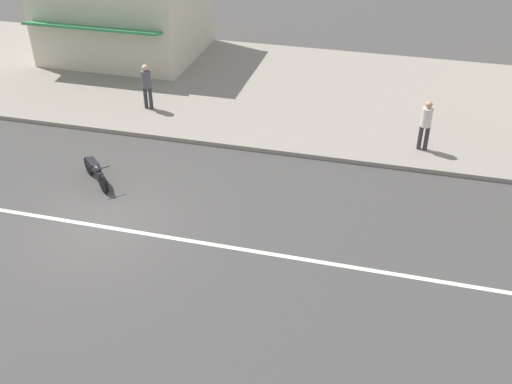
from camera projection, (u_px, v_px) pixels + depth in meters
The scene contains 7 objects.
ground_plane at pixel (100, 226), 16.22m from camera, with size 160.00×160.00×0.00m, color #423F3D.
lane_centre_stripe at pixel (100, 226), 16.22m from camera, with size 50.40×0.14×0.01m, color silver.
kerb_strip at pixel (215, 84), 24.38m from camera, with size 68.00×10.00×0.15m, color gray.
motorcycle_0 at pixel (95, 171), 17.87m from camera, with size 1.40×1.30×0.80m.
pedestrian_near_clock at pixel (147, 83), 21.68m from camera, with size 0.34×0.34×1.69m.
pedestrian_mid_kerb at pixel (426, 122), 19.03m from camera, with size 0.34×0.34×1.69m.
shopfront_corner_warung at pixel (124, 3), 26.03m from camera, with size 6.49×6.22×4.46m.
Camera 1 is at (7.39, -11.63, 9.58)m, focal length 42.00 mm.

